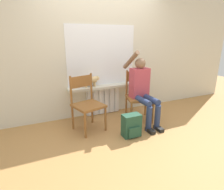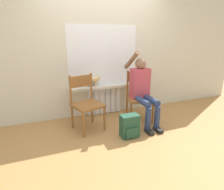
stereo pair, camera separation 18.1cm
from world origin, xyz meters
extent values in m
plane|color=#B27F47|center=(0.00, 0.00, 0.00)|extent=(12.00, 12.00, 0.00)
cube|color=beige|center=(0.00, 1.23, 1.35)|extent=(7.00, 0.06, 2.70)
cube|color=white|center=(0.00, 1.16, 0.29)|extent=(0.72, 0.05, 0.58)
cube|color=white|center=(-0.30, 1.12, 0.29)|extent=(0.08, 0.03, 0.55)
cube|color=white|center=(-0.18, 1.12, 0.29)|extent=(0.08, 0.03, 0.55)
cube|color=white|center=(-0.06, 1.12, 0.29)|extent=(0.08, 0.03, 0.55)
cube|color=white|center=(0.06, 1.12, 0.29)|extent=(0.08, 0.03, 0.55)
cube|color=white|center=(0.18, 1.12, 0.29)|extent=(0.08, 0.03, 0.55)
cube|color=white|center=(0.30, 1.12, 0.29)|extent=(0.08, 0.03, 0.55)
cube|color=beige|center=(0.00, 1.09, 0.60)|extent=(1.48, 0.23, 0.05)
cube|color=white|center=(0.00, 1.20, 1.21)|extent=(1.42, 0.01, 1.17)
cube|color=brown|center=(-0.51, 0.55, 0.45)|extent=(0.57, 0.57, 0.04)
cylinder|color=brown|center=(-0.65, 0.30, 0.22)|extent=(0.04, 0.04, 0.43)
cylinder|color=brown|center=(-0.25, 0.41, 0.22)|extent=(0.04, 0.04, 0.43)
cylinder|color=brown|center=(-0.76, 0.69, 0.22)|extent=(0.04, 0.04, 0.43)
cylinder|color=brown|center=(-0.36, 0.80, 0.22)|extent=(0.04, 0.04, 0.43)
cylinder|color=brown|center=(-0.76, 0.69, 0.71)|extent=(0.04, 0.04, 0.48)
cylinder|color=brown|center=(-0.36, 0.80, 0.71)|extent=(0.04, 0.04, 0.48)
cube|color=brown|center=(-0.56, 0.75, 0.83)|extent=(0.40, 0.14, 0.19)
cube|color=brown|center=(0.51, 0.55, 0.45)|extent=(0.56, 0.56, 0.04)
cylinder|color=brown|center=(0.26, 0.41, 0.22)|extent=(0.04, 0.04, 0.43)
cylinder|color=brown|center=(0.65, 0.30, 0.22)|extent=(0.04, 0.04, 0.43)
cylinder|color=brown|center=(0.36, 0.80, 0.22)|extent=(0.04, 0.04, 0.43)
cylinder|color=brown|center=(0.76, 0.70, 0.22)|extent=(0.04, 0.04, 0.43)
cylinder|color=brown|center=(0.36, 0.80, 0.71)|extent=(0.04, 0.04, 0.48)
cylinder|color=brown|center=(0.76, 0.70, 0.71)|extent=(0.04, 0.04, 0.48)
cube|color=brown|center=(0.56, 0.75, 0.83)|extent=(0.40, 0.13, 0.19)
cylinder|color=navy|center=(0.42, 0.33, 0.49)|extent=(0.11, 0.48, 0.11)
cylinder|color=navy|center=(0.60, 0.33, 0.49)|extent=(0.11, 0.48, 0.11)
cylinder|color=navy|center=(0.42, 0.09, 0.22)|extent=(0.10, 0.10, 0.44)
cylinder|color=navy|center=(0.60, 0.09, 0.22)|extent=(0.10, 0.10, 0.44)
cube|color=black|center=(0.42, 0.03, 0.03)|extent=(0.09, 0.20, 0.06)
cube|color=black|center=(0.60, 0.03, 0.03)|extent=(0.09, 0.20, 0.06)
cube|color=#B74251|center=(0.51, 0.58, 0.74)|extent=(0.34, 0.20, 0.55)
sphere|color=#846047|center=(0.51, 0.58, 1.11)|extent=(0.19, 0.19, 0.19)
cylinder|color=#846047|center=(0.39, 0.71, 1.16)|extent=(0.08, 0.50, 0.38)
cylinder|color=#B74251|center=(0.66, 0.54, 0.72)|extent=(0.08, 0.08, 0.44)
cylinder|color=#DBB77A|center=(-0.29, 1.11, 0.77)|extent=(0.25, 0.12, 0.12)
sphere|color=#DBB77A|center=(-0.14, 1.11, 0.79)|extent=(0.09, 0.09, 0.09)
cone|color=#DBB77A|center=(-0.14, 1.09, 0.82)|extent=(0.03, 0.03, 0.03)
cone|color=#DBB77A|center=(-0.14, 1.13, 0.82)|extent=(0.03, 0.03, 0.03)
cylinder|color=#DBB77A|center=(-0.20, 1.08, 0.67)|extent=(0.03, 0.03, 0.08)
cylinder|color=#DBB77A|center=(-0.20, 1.14, 0.67)|extent=(0.03, 0.03, 0.08)
cylinder|color=#DBB77A|center=(-0.38, 1.08, 0.67)|extent=(0.03, 0.03, 0.08)
cylinder|color=#DBB77A|center=(-0.38, 1.14, 0.67)|extent=(0.03, 0.03, 0.08)
cylinder|color=#DBB77A|center=(-0.46, 1.11, 0.80)|extent=(0.17, 0.03, 0.11)
cube|color=#234C38|center=(0.06, 0.06, 0.19)|extent=(0.29, 0.18, 0.38)
cube|color=#234C38|center=(0.06, -0.04, 0.11)|extent=(0.21, 0.03, 0.17)
camera|label=1|loc=(-1.36, -2.33, 1.56)|focal=30.00mm
camera|label=2|loc=(-1.20, -2.40, 1.56)|focal=30.00mm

